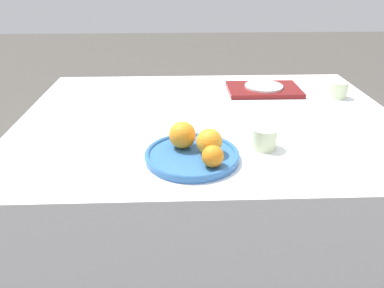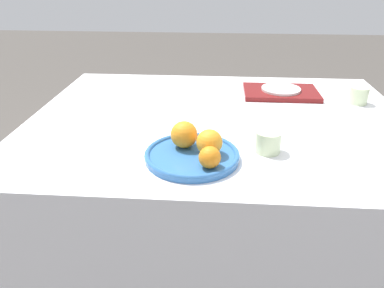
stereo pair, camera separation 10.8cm
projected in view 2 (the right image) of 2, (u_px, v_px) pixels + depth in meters
ground_plane at (214, 263)px, 1.72m from camera, size 12.00×12.00×0.00m
table at (216, 197)px, 1.56m from camera, size 1.41×1.09×0.72m
fruit_platter at (192, 155)px, 1.10m from camera, size 0.28×0.28×0.03m
orange_0 at (184, 135)px, 1.12m from camera, size 0.08×0.08×0.08m
orange_1 at (209, 142)px, 1.08m from camera, size 0.08×0.08×0.08m
orange_2 at (210, 157)px, 1.01m from camera, size 0.06×0.06×0.06m
serving_tray at (281, 92)px, 1.63m from camera, size 0.32×0.21×0.02m
side_plate at (281, 89)px, 1.62m from camera, size 0.17×0.17×0.01m
cup_0 at (268, 142)px, 1.13m from camera, size 0.08×0.08×0.07m
cup_1 at (359, 95)px, 1.52m from camera, size 0.07×0.07×0.07m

